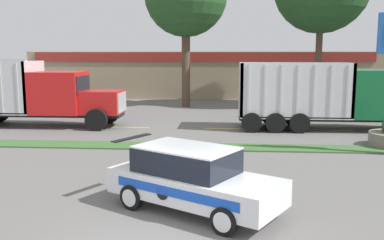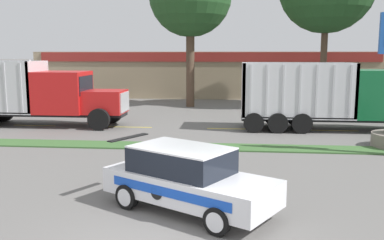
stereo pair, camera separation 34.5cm
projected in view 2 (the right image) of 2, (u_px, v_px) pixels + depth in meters
The scene contains 9 objects.
grass_verge at pixel (192, 147), 18.17m from camera, with size 120.00×1.38×0.06m, color #3D6633.
centre_line_2 at pixel (35, 125), 23.67m from camera, with size 2.40×0.14×0.01m, color yellow.
centre_line_3 at pixel (130, 127), 23.15m from camera, with size 2.40×0.14×0.01m, color yellow.
centre_line_4 at pixel (230, 129), 22.63m from camera, with size 2.40×0.14×0.01m, color yellow.
centre_line_5 at pixel (334, 130), 22.11m from camera, with size 2.40×0.14×0.01m, color yellow.
dump_truck_lead at pixel (366, 99), 21.86m from camera, with size 11.26×2.62×3.48m.
dump_truck_mid at pixel (41, 97), 23.44m from camera, with size 10.85×2.72×3.62m.
rally_car at pixel (187, 178), 10.77m from camera, with size 4.72×3.78×1.65m.
store_building_backdrop at pixel (210, 73), 42.77m from camera, with size 30.84×12.10×4.11m.
Camera 2 is at (1.75, -8.25, 3.94)m, focal length 40.00 mm.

